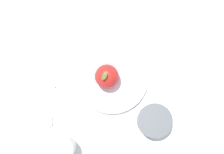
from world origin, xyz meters
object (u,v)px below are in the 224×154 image
Objects in this scene: dinner_plate at (112,78)px; side_bowl at (154,121)px; knife at (56,88)px; apple at (107,76)px; spoon at (46,114)px; cup at (63,148)px.

side_bowl is at bearing 75.51° from dinner_plate.
dinner_plate reaches higher than knife.
dinner_plate is 0.05m from apple.
apple reaches higher than spoon.
spoon is (0.20, -0.11, -0.00)m from dinner_plate.
apple is 0.83× the size of side_bowl.
apple is 0.24m from cup.
side_bowl reaches higher than knife.
knife is at bearing -168.50° from spoon.
side_bowl is (0.05, 0.18, 0.02)m from dinner_plate.
knife is at bearing -47.64° from apple.
side_bowl is 0.32m from knife.
knife is 1.18× the size of spoon.
apple is at bearing 151.76° from spoon.
apple is 0.19m from side_bowl.
cup reaches higher than knife.
spoon is at bearing -28.24° from apple.
side_bowl is at bearing 138.29° from cup.
cup is 0.43× the size of knife.
knife is at bearing -76.43° from side_bowl.
spoon is (-0.05, -0.11, -0.04)m from cup.
apple reaches higher than dinner_plate.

